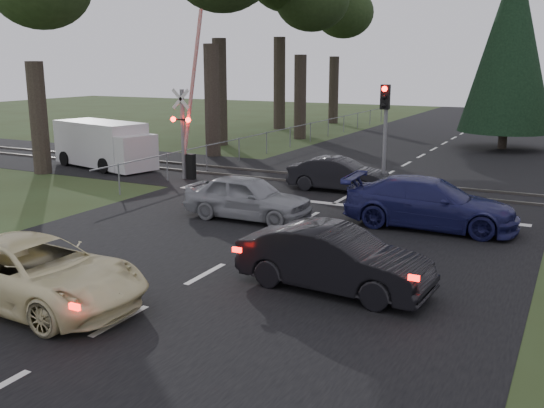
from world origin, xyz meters
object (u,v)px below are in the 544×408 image
Objects in this scene: crossing_signal at (187,131)px; silver_car at (248,198)px; blue_sedan at (430,203)px; white_van at (106,145)px; traffic_signal_center at (385,120)px; dark_car_far at (339,175)px; cream_coupe at (35,273)px; dark_hatchback at (334,259)px.

crossing_signal reaches higher than silver_car.
blue_sedan is (5.38, 1.63, 0.04)m from silver_car.
white_van reaches higher than silver_car.
blue_sedan is at bearing -16.01° from crossing_signal.
traffic_signal_center is at bearing -25.64° from silver_car.
traffic_signal_center is 2.75m from dark_car_far.
dark_hatchback reaches higher than cream_coupe.
white_van is at bearing 87.05° from dark_car_far.
cream_coupe is 16.99m from white_van.
silver_car is at bearing -40.44° from crossing_signal.
silver_car is at bearing -1.39° from cream_coupe.
blue_sedan is at bearing -2.23° from dark_hatchback.
silver_car is at bearing -13.39° from white_van.
blue_sedan is (10.99, -3.15, -1.31)m from crossing_signal.
blue_sedan reaches higher than silver_car.
crossing_signal is 11.51m from blue_sedan.
silver_car is 0.80× the size of blue_sedan.
crossing_signal is 6.78m from dark_car_far.
traffic_signal_center is (8.27, 0.89, 0.75)m from crossing_signal.
crossing_signal is at bearing 92.58° from dark_car_far.
cream_coupe is at bearing -39.35° from white_van.
dark_car_far is 11.71m from white_van.
dark_hatchback is 10.68m from dark_car_far.
blue_sedan is at bearing -134.26° from dark_car_far.
cream_coupe is (5.19, -12.90, -1.37)m from crossing_signal.
traffic_signal_center is at bearing 31.66° from blue_sedan.
blue_sedan is (2.72, -4.05, -2.06)m from traffic_signal_center.
white_van is at bearing 38.93° from cream_coupe.
silver_car reaches higher than dark_car_far.
silver_car reaches higher than cream_coupe.
traffic_signal_center is 14.29m from cream_coupe.
white_van reaches higher than dark_hatchback.
blue_sedan is at bearing 0.17° from white_van.
blue_sedan is at bearing -56.10° from traffic_signal_center.
dark_hatchback is 0.83× the size of blue_sedan.
silver_car is (-2.66, -5.68, -2.10)m from traffic_signal_center.
cream_coupe is at bearing -102.62° from traffic_signal_center.
cream_coupe is 1.26× the size of dark_car_far.
crossing_signal is 1.41× the size of cream_coupe.
dark_hatchback is 18.37m from white_van.
traffic_signal_center is at bearing 14.53° from white_van.
dark_hatchback is at bearing -162.74° from dark_car_far.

